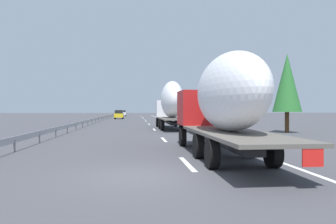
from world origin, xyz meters
name	(u,v)px	position (x,y,z in m)	size (l,w,h in m)	color
ground_plane	(136,123)	(40.00, 0.00, 0.00)	(260.00, 260.00, 0.00)	#424247
lane_stripe_0	(187,164)	(2.00, -1.80, 0.00)	(3.20, 0.20, 0.01)	white
lane_stripe_1	(164,140)	(11.72, -1.80, 0.00)	(3.20, 0.20, 0.01)	white
lane_stripe_2	(154,130)	(22.46, -1.80, 0.00)	(3.20, 0.20, 0.01)	white
lane_stripe_3	(149,124)	(34.32, -1.80, 0.00)	(3.20, 0.20, 0.01)	white
lane_stripe_4	(146,121)	(45.91, -1.80, 0.00)	(3.20, 0.20, 0.01)	white
lane_stripe_5	(145,120)	(51.15, -1.80, 0.00)	(3.20, 0.20, 0.01)	white
lane_stripe_6	(143,118)	(63.50, -1.80, 0.00)	(3.20, 0.20, 0.01)	white
lane_stripe_7	(143,118)	(68.97, -1.80, 0.00)	(3.20, 0.20, 0.01)	white
lane_stripe_8	(141,116)	(89.51, -1.80, 0.00)	(3.20, 0.20, 0.01)	white
lane_stripe_9	(141,116)	(83.47, -1.80, 0.00)	(3.20, 0.20, 0.01)	white
edge_line_right	(168,121)	(45.00, -5.50, 0.00)	(110.00, 0.20, 0.01)	white
truck_lead	(171,103)	(23.31, -3.60, 2.68)	(12.35, 2.55, 4.90)	silver
truck_trailing	(222,100)	(3.57, -3.60, 2.45)	(12.55, 2.55, 4.32)	#B21919
car_yellow_coupe	(119,114)	(59.29, 3.50, 0.94)	(4.42, 1.89, 1.88)	gold
car_white_van	(123,113)	(86.78, 3.63, 0.90)	(4.13, 1.83, 1.76)	white
road_sign	(175,109)	(44.25, -6.70, 2.19)	(0.10, 0.90, 3.16)	gray
tree_0	(179,102)	(67.93, -10.62, 3.83)	(3.55, 3.55, 5.76)	#472D19
tree_1	(184,103)	(76.07, -13.16, 3.64)	(2.45, 2.45, 5.56)	#472D19
tree_2	(287,83)	(16.94, -13.18, 4.37)	(2.49, 2.49, 6.96)	#472D19
tree_3	(190,101)	(61.72, -12.42, 3.96)	(2.45, 2.45, 6.72)	#472D19
tree_4	(174,101)	(72.71, -10.16, 4.25)	(3.37, 3.37, 6.53)	#472D19
guardrail_median	(99,118)	(43.00, 6.00, 0.58)	(94.00, 0.10, 0.76)	#9EA0A5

